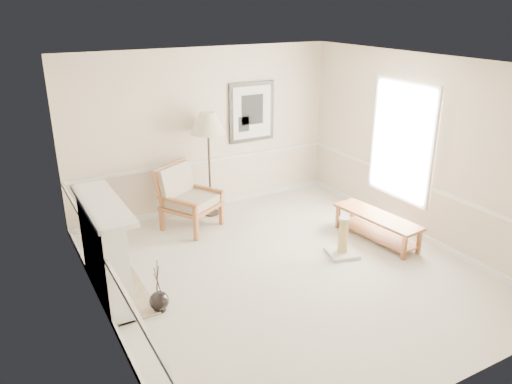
% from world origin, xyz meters
% --- Properties ---
extents(ground, '(5.50, 5.50, 0.00)m').
position_xyz_m(ground, '(0.00, 0.00, 0.00)').
color(ground, silver).
rests_on(ground, ground).
extents(room, '(5.04, 5.54, 2.92)m').
position_xyz_m(room, '(0.14, 0.08, 1.87)').
color(room, beige).
rests_on(room, ground).
extents(fireplace, '(0.64, 1.64, 1.31)m').
position_xyz_m(fireplace, '(-2.34, 0.60, 0.64)').
color(fireplace, white).
rests_on(fireplace, ground).
extents(floor_vase, '(0.24, 0.24, 0.72)m').
position_xyz_m(floor_vase, '(-1.89, -0.07, 0.13)').
color(floor_vase, black).
rests_on(floor_vase, ground).
extents(armchair, '(1.13, 1.15, 1.07)m').
position_xyz_m(armchair, '(-0.65, 2.12, 0.58)').
color(armchair, '#9F6033').
rests_on(armchair, ground).
extents(floor_lamp, '(0.65, 0.65, 1.86)m').
position_xyz_m(floor_lamp, '(-0.07, 2.40, 1.63)').
color(floor_lamp, black).
rests_on(floor_lamp, ground).
extents(bench, '(0.63, 1.56, 0.43)m').
position_xyz_m(bench, '(1.81, 0.13, 0.29)').
color(bench, '#9F6033').
rests_on(bench, ground).
extents(scratching_post, '(0.53, 0.53, 0.62)m').
position_xyz_m(scratching_post, '(1.02, -0.01, 0.19)').
color(scratching_post, beige).
rests_on(scratching_post, ground).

